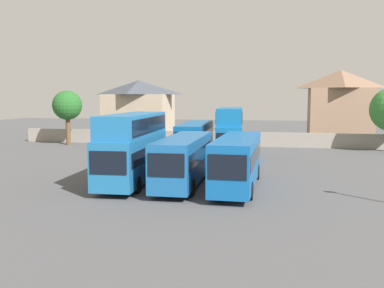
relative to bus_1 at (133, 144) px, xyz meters
The scene contains 10 objects.
ground 18.47m from the bus_1, 78.38° to the left, with size 140.00×140.00×0.00m, color #4C4C4F.
depot_boundary_wall 25.10m from the bus_1, 81.55° to the left, with size 56.00×0.50×1.80m, color gray.
bus_1 is the anchor object (origin of this frame).
bus_2 3.81m from the bus_1, ahead, with size 2.77×10.51×3.37m.
bus_3 7.51m from the bus_1, ahead, with size 2.62×10.71×3.45m.
bus_4 14.68m from the bus_1, 83.68° to the left, with size 3.18×11.54×3.46m.
bus_5 15.58m from the bus_1, 70.40° to the left, with size 3.30×10.36×5.06m.
house_terrace_left 34.05m from the bus_1, 108.25° to the left, with size 9.83×7.51×8.69m.
house_terrace_centre 38.51m from the bus_1, 61.39° to the left, with size 8.77×6.65×9.94m.
tree_behind_wall 27.54m from the bus_1, 127.55° to the left, with size 3.78×3.78×7.02m.
Camera 1 is at (6.50, -28.17, 6.06)m, focal length 39.36 mm.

